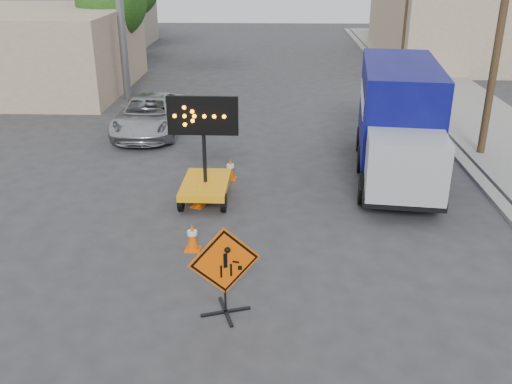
# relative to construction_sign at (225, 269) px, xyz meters

# --- Properties ---
(ground) EXTENTS (100.00, 100.00, 0.00)m
(ground) POSITION_rel_construction_sign_xyz_m (0.21, -0.24, -1.00)
(ground) COLOR #2D2D30
(ground) RESTS_ON ground
(curb_right) EXTENTS (0.40, 60.00, 0.12)m
(curb_right) POSITION_rel_construction_sign_xyz_m (7.41, 14.76, -0.94)
(curb_right) COLOR gray
(curb_right) RESTS_ON ground
(sidewalk_right) EXTENTS (4.00, 60.00, 0.15)m
(sidewalk_right) POSITION_rel_construction_sign_xyz_m (9.71, 14.76, -0.93)
(sidewalk_right) COLOR gray
(sidewalk_right) RESTS_ON ground
(storefront_left_far) EXTENTS (12.00, 10.00, 4.40)m
(storefront_left_far) POSITION_rel_construction_sign_xyz_m (-14.79, 33.76, 1.20)
(storefront_left_far) COLOR gray
(storefront_left_far) RESTS_ON ground
(building_right_far) EXTENTS (10.00, 14.00, 4.60)m
(building_right_far) POSITION_rel_construction_sign_xyz_m (13.21, 29.76, 1.30)
(building_right_far) COLOR tan
(building_right_far) RESTS_ON ground
(utility_pole_near) EXTENTS (1.80, 0.26, 9.00)m
(utility_pole_near) POSITION_rel_construction_sign_xyz_m (8.21, 9.76, 3.68)
(utility_pole_near) COLOR #47371E
(utility_pole_near) RESTS_ON ground
(tree_left_near) EXTENTS (3.71, 3.71, 6.03)m
(tree_left_near) POSITION_rel_construction_sign_xyz_m (-7.79, 21.76, 3.16)
(tree_left_near) COLOR #47371E
(tree_left_near) RESTS_ON ground
(construction_sign) EXTENTS (1.38, 0.99, 1.91)m
(construction_sign) POSITION_rel_construction_sign_xyz_m (0.00, 0.00, 0.00)
(construction_sign) COLOR black
(construction_sign) RESTS_ON ground
(arrow_board) EXTENTS (1.95, 2.19, 3.09)m
(arrow_board) POSITION_rel_construction_sign_xyz_m (-1.03, 5.57, -0.32)
(arrow_board) COLOR orange
(arrow_board) RESTS_ON ground
(pickup_truck) EXTENTS (2.51, 5.24, 1.44)m
(pickup_truck) POSITION_rel_construction_sign_xyz_m (-4.03, 12.22, -0.28)
(pickup_truck) COLOR #ADB0B4
(pickup_truck) RESTS_ON ground
(box_truck) EXTENTS (3.01, 7.55, 3.48)m
(box_truck) POSITION_rel_construction_sign_xyz_m (4.79, 7.88, 0.57)
(box_truck) COLOR black
(box_truck) RESTS_ON ground
(cone_a) EXTENTS (0.39, 0.39, 0.73)m
(cone_a) POSITION_rel_construction_sign_xyz_m (-1.01, 2.58, -0.64)
(cone_a) COLOR #E55304
(cone_a) RESTS_ON ground
(cone_b) EXTENTS (0.43, 0.43, 0.66)m
(cone_b) POSITION_rel_construction_sign_xyz_m (-1.22, 5.12, -0.67)
(cone_b) COLOR #E55304
(cone_b) RESTS_ON ground
(cone_c) EXTENTS (0.39, 0.39, 0.72)m
(cone_c) POSITION_rel_construction_sign_xyz_m (-0.44, 7.23, -0.65)
(cone_c) COLOR #E55304
(cone_c) RESTS_ON ground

